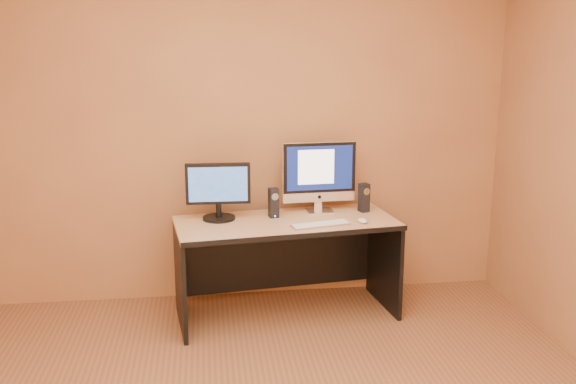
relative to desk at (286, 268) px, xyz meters
name	(u,v)px	position (x,y,z in m)	size (l,w,h in m)	color
walls	(264,188)	(-0.29, -1.55, 0.95)	(4.00, 4.00, 2.60)	#996A3E
desk	(286,268)	(0.00, 0.00, 0.00)	(1.51, 0.66, 0.70)	tan
imac	(320,177)	(0.27, 0.21, 0.61)	(0.54, 0.20, 0.52)	silver
second_monitor	(218,192)	(-0.46, 0.10, 0.55)	(0.45, 0.23, 0.40)	black
speaker_left	(274,203)	(-0.08, 0.11, 0.45)	(0.06, 0.07, 0.21)	black
speaker_right	(364,198)	(0.59, 0.17, 0.45)	(0.06, 0.07, 0.21)	black
keyboard	(321,224)	(0.21, -0.15, 0.36)	(0.41, 0.11, 0.02)	#B5B5B9
mouse	(362,220)	(0.51, -0.12, 0.37)	(0.05, 0.10, 0.03)	white
cable_a	(322,209)	(0.30, 0.25, 0.35)	(0.01, 0.01, 0.21)	black
cable_b	(317,208)	(0.27, 0.29, 0.35)	(0.01, 0.01, 0.17)	black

